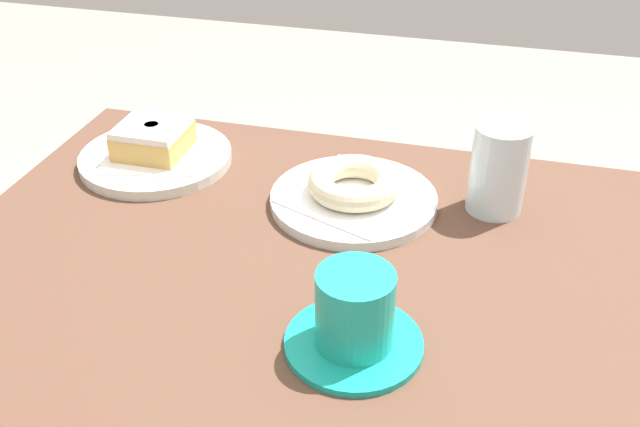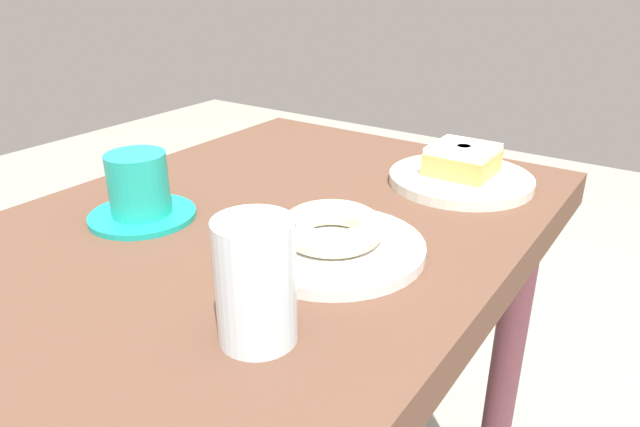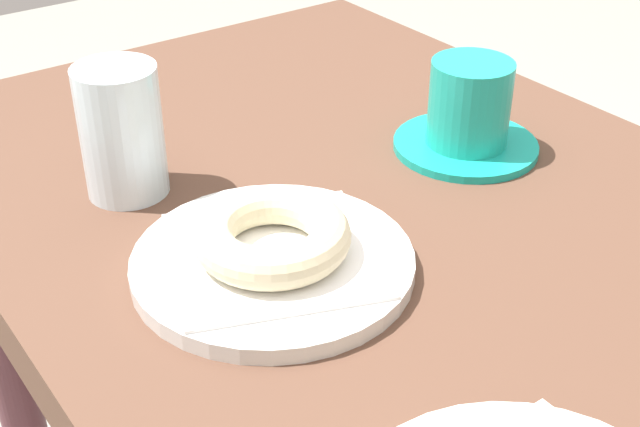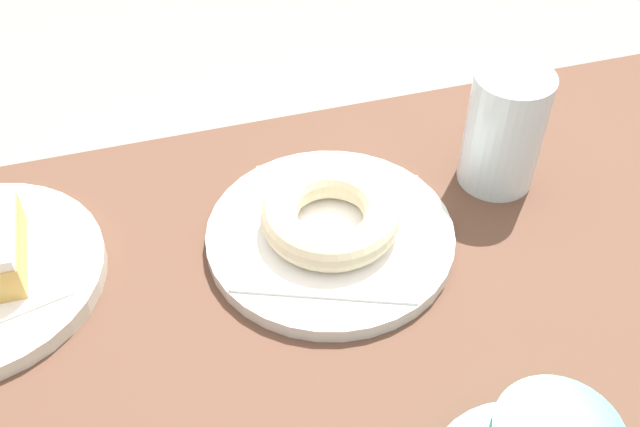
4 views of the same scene
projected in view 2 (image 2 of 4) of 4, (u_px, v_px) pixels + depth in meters
name	position (u px, v px, depth m)	size (l,w,h in m)	color
table	(245.00, 298.00, 0.80)	(0.99, 0.65, 0.76)	brown
plate_glazed_square	(461.00, 179.00, 0.92)	(0.22, 0.22, 0.02)	silver
napkin_glazed_square	(461.00, 174.00, 0.92)	(0.14, 0.14, 0.00)	white
donut_glazed_square	(463.00, 159.00, 0.91)	(0.10, 0.10, 0.04)	tan
plate_sugar_ring	(332.00, 247.00, 0.71)	(0.23, 0.23, 0.01)	silver
napkin_sugar_ring	(332.00, 241.00, 0.70)	(0.16, 0.16, 0.00)	white
donut_sugar_ring	(332.00, 227.00, 0.69)	(0.12, 0.12, 0.03)	beige
water_glass	(256.00, 282.00, 0.53)	(0.07, 0.07, 0.12)	silver
coffee_cup	(139.00, 190.00, 0.79)	(0.14, 0.14, 0.09)	#16A393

